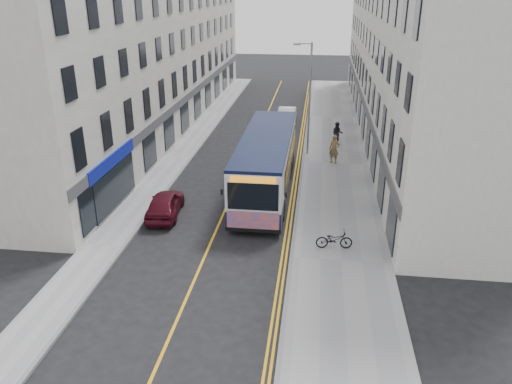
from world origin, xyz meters
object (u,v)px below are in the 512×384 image
(streetlamp, at_px, (309,95))
(city_bus, at_px, (266,162))
(pedestrian_far, at_px, (337,134))
(bicycle, at_px, (334,239))
(pedestrian_near, at_px, (334,149))
(car_white, at_px, (287,116))
(car_maroon, at_px, (165,204))

(streetlamp, xyz_separation_m, city_bus, (-2.18, -7.41, -2.46))
(pedestrian_far, bearing_deg, bicycle, -92.64)
(pedestrian_near, xyz_separation_m, car_white, (-3.99, 10.38, -0.39))
(city_bus, height_order, pedestrian_far, city_bus)
(city_bus, bearing_deg, bicycle, -59.69)
(city_bus, xyz_separation_m, car_white, (0.14, 15.86, -1.21))
(bicycle, height_order, pedestrian_near, pedestrian_near)
(bicycle, bearing_deg, city_bus, 24.54)
(bicycle, distance_m, car_white, 22.91)
(streetlamp, relative_size, city_bus, 0.66)
(pedestrian_far, bearing_deg, streetlamp, -134.42)
(pedestrian_far, height_order, car_white, pedestrian_far)
(car_maroon, bearing_deg, city_bus, -146.79)
(bicycle, distance_m, pedestrian_far, 16.54)
(bicycle, xyz_separation_m, pedestrian_far, (0.52, 16.53, 0.44))
(streetlamp, height_order, bicycle, streetlamp)
(pedestrian_far, height_order, car_maroon, pedestrian_far)
(car_white, height_order, car_maroon, car_white)
(city_bus, xyz_separation_m, bicycle, (3.93, -6.73, -1.35))
(city_bus, xyz_separation_m, pedestrian_near, (4.13, 5.48, -0.82))
(bicycle, bearing_deg, streetlamp, 1.30)
(city_bus, relative_size, car_maroon, 3.04)
(pedestrian_near, distance_m, pedestrian_far, 4.33)
(streetlamp, height_order, pedestrian_far, streetlamp)
(car_maroon, bearing_deg, pedestrian_far, -129.62)
(bicycle, height_order, pedestrian_far, pedestrian_far)
(pedestrian_near, height_order, pedestrian_far, pedestrian_near)
(bicycle, relative_size, pedestrian_near, 0.87)
(pedestrian_near, bearing_deg, pedestrian_far, 105.95)
(city_bus, distance_m, car_maroon, 6.57)
(pedestrian_far, xyz_separation_m, car_maroon, (-9.52, -13.79, -0.33))
(bicycle, xyz_separation_m, car_white, (-3.79, 22.59, 0.14))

